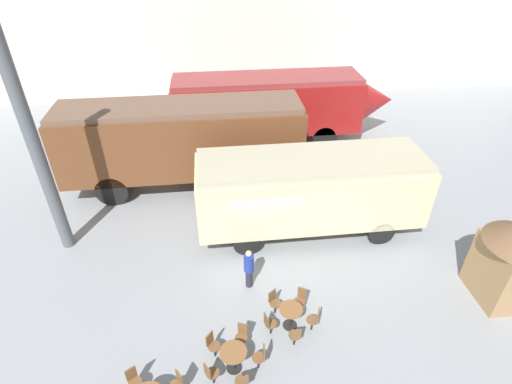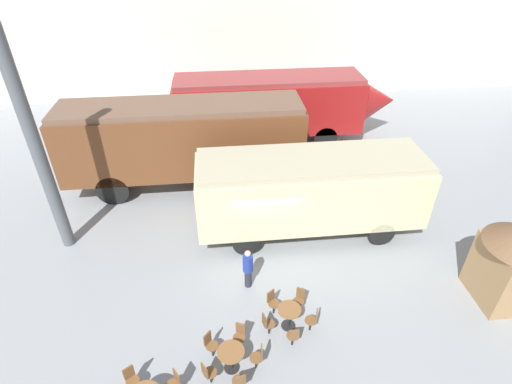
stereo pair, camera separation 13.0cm
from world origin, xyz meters
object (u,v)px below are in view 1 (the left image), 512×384
Objects in this scene: passenger_coach_wooden at (182,139)px; visitor_person at (249,268)px; cafe_chair_0 at (177,383)px; passenger_coach_vintage at (310,188)px; cafe_table_mid at (291,313)px; cafe_table_far at (234,356)px; streamlined_locomotive at (282,103)px.

visitor_person is at bearing -70.98° from passenger_coach_wooden.
passenger_coach_wooden reaches higher than cafe_chair_0.
passenger_coach_wooden is 1.22× the size of passenger_coach_vintage.
passenger_coach_vintage is 9.79× the size of cafe_chair_0.
visitor_person is (-1.07, 1.76, 0.28)m from cafe_table_mid.
passenger_coach_wooden is 6.10m from passenger_coach_vintage.
cafe_table_mid is (3.31, -8.24, -1.85)m from passenger_coach_wooden.
cafe_table_far is at bearing -146.41° from cafe_table_mid.
cafe_table_far is at bearing 167.25° from cafe_chair_0.
passenger_coach_wooden reaches higher than streamlined_locomotive.
visitor_person is at bearing 76.21° from cafe_table_far.
passenger_coach_vintage is 11.35× the size of cafe_table_far.
cafe_chair_0 is (-5.08, -13.98, -1.70)m from streamlined_locomotive.
passenger_coach_wooden is at bearing 99.07° from cafe_table_far.
cafe_table_far is 3.06m from visitor_person.
passenger_coach_vintage is 5.03m from cafe_table_mid.
passenger_coach_wooden reaches higher than visitor_person.
cafe_table_far is 0.48× the size of visitor_person.
passenger_coach_wooden reaches higher than cafe_table_far.
cafe_table_mid is at bearing -98.36° from streamlined_locomotive.
visitor_person is at bearing -132.94° from passenger_coach_vintage.
passenger_coach_vintage is at bearing -160.76° from cafe_chair_0.
visitor_person is at bearing 121.38° from cafe_table_mid.
streamlined_locomotive reaches higher than visitor_person.
cafe_chair_0 is (-4.84, -6.35, -1.39)m from passenger_coach_vintage.
streamlined_locomotive is 15.74× the size of cafe_table_far.
passenger_coach_vintage is 5.44× the size of visitor_person.
cafe_chair_0 reaches higher than cafe_table_mid.
streamlined_locomotive is 6.48m from passenger_coach_wooden.
passenger_coach_vintage is 6.83m from cafe_table_far.
cafe_chair_0 is (-3.28, -1.76, -0.05)m from cafe_table_mid.
cafe_table_far is at bearing -105.00° from streamlined_locomotive.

